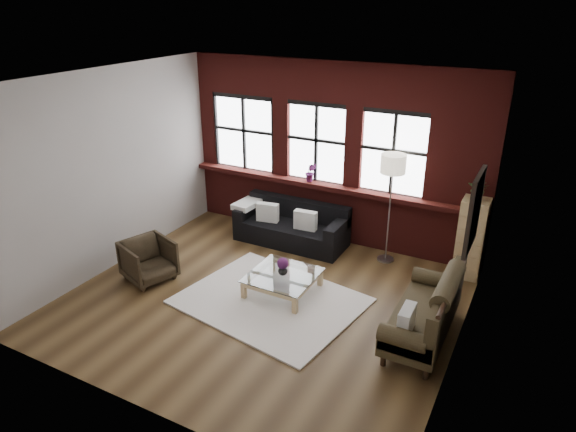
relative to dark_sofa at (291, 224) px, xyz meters
The scene contains 26 objects.
floor 2.00m from the dark_sofa, 74.66° to the right, with size 5.50×5.50×0.00m, color #453019.
ceiling 3.45m from the dark_sofa, 74.66° to the right, with size 5.50×5.50×0.00m, color white.
wall_back 1.47m from the dark_sofa, 49.02° to the left, with size 5.50×5.50×0.00m, color #A6A09A.
wall_front 4.60m from the dark_sofa, 83.25° to the right, with size 5.50×5.50×0.00m, color #A6A09A.
wall_left 3.18m from the dark_sofa, 139.55° to the right, with size 5.00×5.00×0.00m, color #A6A09A.
wall_right 3.98m from the dark_sofa, 30.15° to the right, with size 5.00×5.00×0.00m, color #A6A09A.
brick_backwall 1.45m from the dark_sofa, 46.02° to the left, with size 5.50×0.12×3.20m, color #541613, non-canonical shape.
sill_ledge 0.97m from the dark_sofa, 40.81° to the left, with size 5.50×0.30×0.08m, color #541613.
window_left 1.97m from the dark_sofa, 156.73° to the left, with size 1.38×0.10×1.50m, color black, non-canonical shape.
window_mid 1.51m from the dark_sofa, 68.10° to the left, with size 1.38×0.10×1.50m, color black, non-canonical shape.
window_right 2.20m from the dark_sofa, 18.74° to the left, with size 1.38×0.10×1.50m, color black, non-canonical shape.
wall_poster 3.91m from the dark_sofa, 26.27° to the right, with size 0.05×0.74×0.94m, color black, non-canonical shape.
shag_rug 2.03m from the dark_sofa, 71.35° to the right, with size 2.49×1.96×0.03m, color white.
dark_sofa is the anchor object (origin of this frame).
pillow_a 0.48m from the dark_sofa, 166.89° to the right, with size 0.40×0.14×0.34m, color silver.
pillow_b 0.40m from the dark_sofa, 16.67° to the right, with size 0.40×0.14×0.34m, color silver.
vintage_settee 3.31m from the dark_sofa, 31.51° to the right, with size 0.78×1.75×0.94m, color #342A18, non-canonical shape.
pillow_settee 3.56m from the dark_sofa, 39.57° to the right, with size 0.14×0.38×0.34m, color silver.
armchair 2.61m from the dark_sofa, 122.18° to the right, with size 0.70×0.72×0.66m, color black.
coffee_table 1.74m from the dark_sofa, 66.67° to the right, with size 0.97×0.97×0.33m, color tan, non-canonical shape.
vase 1.73m from the dark_sofa, 66.67° to the right, with size 0.15×0.15×0.15m, color #B2B2B2.
flowers 1.74m from the dark_sofa, 66.67° to the right, with size 0.17×0.17×0.17m, color #591E58.
drawer_chest 3.08m from the dark_sofa, ahead, with size 0.40×0.40×1.31m, color tan.
potted_plant_top 3.26m from the dark_sofa, ahead, with size 0.30×0.26×0.34m, color #2D5923.
floor_lamp 1.86m from the dark_sofa, ahead, with size 0.40×0.40×2.02m, color #A5A5A8, non-canonical shape.
sill_plant 1.00m from the dark_sofa, 67.53° to the left, with size 0.19×0.15×0.35m, color #591E58.
Camera 1 is at (3.36, -5.59, 4.18)m, focal length 32.00 mm.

